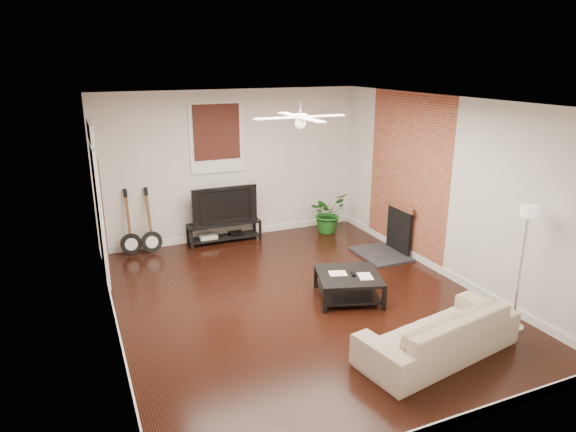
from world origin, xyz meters
The scene contains 14 objects.
room centered at (0.00, 0.00, 1.40)m, with size 5.01×6.01×2.81m.
brick_accent centered at (2.49, 1.00, 1.40)m, with size 0.02×2.20×2.80m, color #9C4A32.
fireplace centered at (2.20, 1.00, 0.46)m, with size 0.80×1.10×0.92m, color black.
window_back centered at (-0.30, 2.97, 1.95)m, with size 1.00×0.06×1.30m, color #39190F.
door_left centered at (-2.46, 1.90, 1.25)m, with size 0.08×1.00×2.50m, color white.
tv_stand centered at (-0.28, 2.78, 0.19)m, with size 1.37×0.36×0.38m, color black.
tv centered at (-0.28, 2.80, 0.74)m, with size 1.22×0.16×0.71m, color black.
coffee_table centered at (0.68, -0.23, 0.18)m, with size 0.88×0.88×0.37m, color black.
sofa centered at (0.90, -1.91, 0.29)m, with size 2.02×0.79×0.59m, color #C1AD91.
floor_lamp centered at (2.20, -1.81, 0.82)m, with size 0.27×0.27×1.65m, color silver, non-canonical shape.
potted_plant centered at (1.77, 2.51, 0.40)m, with size 0.72×0.62×0.80m, color #1A5A19.
guitar_left centered at (-1.98, 2.75, 0.60)m, with size 0.37×0.26×1.19m, color black, non-canonical shape.
guitar_right centered at (-1.63, 2.72, 0.60)m, with size 0.37×0.26×1.19m, color black, non-canonical shape.
ceiling_fan centered at (0.00, 0.00, 2.60)m, with size 1.24×1.24×0.32m, color white, non-canonical shape.
Camera 1 is at (-2.79, -6.04, 3.32)m, focal length 31.80 mm.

